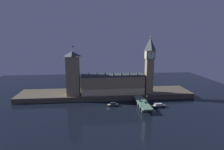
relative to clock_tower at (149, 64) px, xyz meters
The scene contains 15 objects.
ground_plane 73.63m from the clock_tower, 153.96° to the right, with size 400.00×400.00×0.00m, color black.
embankment 68.19m from the clock_tower, 166.19° to the left, with size 220.00×42.00×6.33m.
parliament_hall 51.73m from the clock_tower, behind, with size 77.31×16.45×29.52m.
clock_tower is the anchor object (origin of this frame).
victoria_tower 93.99m from the clock_tower, behind, with size 15.59×15.59×59.29m.
bridge 52.86m from the clock_tower, 117.02° to the right, with size 10.33×46.00×6.13m.
car_northbound_lead 50.17m from the clock_tower, 122.30° to the right, with size 2.06×4.39×1.48m.
car_southbound_lead 52.63m from the clock_tower, 111.23° to the right, with size 1.93×3.89×1.44m.
pedestrian_near_rail 62.76m from the clock_tower, 113.60° to the right, with size 0.38×0.38×1.72m.
pedestrian_mid_walk 51.38m from the clock_tower, 108.31° to the right, with size 0.38×0.38×1.72m.
street_lamp_near 60.26m from the clock_tower, 114.42° to the right, with size 1.34×0.60×6.99m.
street_lamp_mid 46.90m from the clock_tower, 109.30° to the right, with size 1.34×0.60×6.78m.
street_lamp_far 42.48m from the clock_tower, 141.94° to the right, with size 1.34×0.60×7.10m.
boat_upstream 68.32m from the clock_tower, 152.73° to the right, with size 13.54×3.80×4.18m.
boat_downstream 53.93m from the clock_tower, 87.34° to the right, with size 17.68×5.07×4.51m.
Camera 1 is at (-15.45, -196.12, 73.91)m, focal length 30.00 mm.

